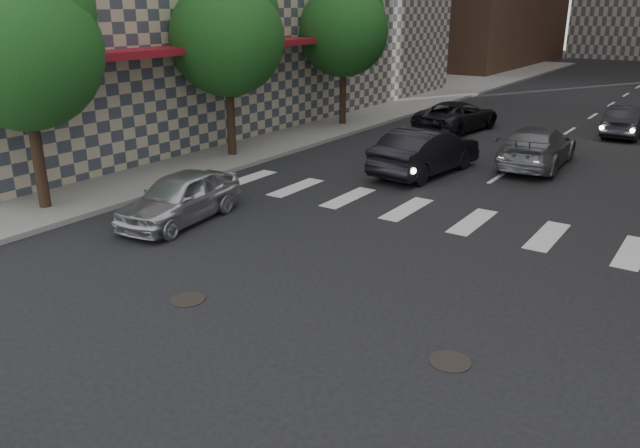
{
  "coord_description": "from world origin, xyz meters",
  "views": [
    {
      "loc": [
        6.55,
        -6.68,
        5.62
      ],
      "look_at": [
        -0.3,
        3.45,
        1.3
      ],
      "focal_mm": 35.0,
      "sensor_mm": 36.0,
      "label": 1
    }
  ],
  "objects_px": {
    "traffic_car_e": "(626,121)",
    "tree_b": "(230,33)",
    "tree_a": "(26,43)",
    "traffic_car_a": "(426,151)",
    "silver_sedan": "(180,197)",
    "tree_c": "(346,27)",
    "traffic_car_b": "(537,147)",
    "traffic_car_c": "(457,116)"
  },
  "relations": [
    {
      "from": "traffic_car_c",
      "to": "traffic_car_a",
      "type": "bearing_deg",
      "value": 112.28
    },
    {
      "from": "tree_a",
      "to": "traffic_car_b",
      "type": "height_order",
      "value": "tree_a"
    },
    {
      "from": "traffic_car_a",
      "to": "traffic_car_e",
      "type": "height_order",
      "value": "traffic_car_a"
    },
    {
      "from": "tree_b",
      "to": "traffic_car_b",
      "type": "xyz_separation_m",
      "value": [
        10.07,
        5.07,
        -3.92
      ]
    },
    {
      "from": "tree_a",
      "to": "silver_sedan",
      "type": "bearing_deg",
      "value": 20.76
    },
    {
      "from": "silver_sedan",
      "to": "tree_c",
      "type": "bearing_deg",
      "value": 97.97
    },
    {
      "from": "tree_a",
      "to": "traffic_car_c",
      "type": "xyz_separation_m",
      "value": [
        4.97,
        17.97,
        -3.96
      ]
    },
    {
      "from": "tree_a",
      "to": "traffic_car_a",
      "type": "bearing_deg",
      "value": 54.1
    },
    {
      "from": "silver_sedan",
      "to": "traffic_car_e",
      "type": "bearing_deg",
      "value": 61.2
    },
    {
      "from": "tree_c",
      "to": "traffic_car_e",
      "type": "height_order",
      "value": "tree_c"
    },
    {
      "from": "traffic_car_c",
      "to": "traffic_car_e",
      "type": "bearing_deg",
      "value": -148.62
    },
    {
      "from": "tree_a",
      "to": "traffic_car_b",
      "type": "relative_size",
      "value": 1.31
    },
    {
      "from": "traffic_car_a",
      "to": "traffic_car_b",
      "type": "distance_m",
      "value": 4.34
    },
    {
      "from": "tree_b",
      "to": "traffic_car_a",
      "type": "distance_m",
      "value": 8.32
    },
    {
      "from": "traffic_car_e",
      "to": "traffic_car_a",
      "type": "bearing_deg",
      "value": 67.14
    },
    {
      "from": "tree_b",
      "to": "silver_sedan",
      "type": "height_order",
      "value": "tree_b"
    },
    {
      "from": "tree_a",
      "to": "tree_c",
      "type": "relative_size",
      "value": 1.0
    },
    {
      "from": "traffic_car_b",
      "to": "traffic_car_e",
      "type": "height_order",
      "value": "traffic_car_b"
    },
    {
      "from": "tree_b",
      "to": "traffic_car_e",
      "type": "distance_m",
      "value": 17.99
    },
    {
      "from": "tree_b",
      "to": "silver_sedan",
      "type": "xyz_separation_m",
      "value": [
        3.8,
        -6.56,
        -3.97
      ]
    },
    {
      "from": "traffic_car_a",
      "to": "traffic_car_c",
      "type": "distance_m",
      "value": 8.4
    },
    {
      "from": "traffic_car_e",
      "to": "tree_b",
      "type": "bearing_deg",
      "value": 47.55
    },
    {
      "from": "traffic_car_b",
      "to": "tree_c",
      "type": "bearing_deg",
      "value": -19.1
    },
    {
      "from": "traffic_car_e",
      "to": "tree_a",
      "type": "bearing_deg",
      "value": 60.42
    },
    {
      "from": "tree_a",
      "to": "traffic_car_c",
      "type": "height_order",
      "value": "tree_a"
    },
    {
      "from": "tree_c",
      "to": "traffic_car_e",
      "type": "xyz_separation_m",
      "value": [
        11.77,
        5.01,
        -3.97
      ]
    },
    {
      "from": "tree_a",
      "to": "traffic_car_b",
      "type": "xyz_separation_m",
      "value": [
        10.07,
        13.07,
        -3.92
      ]
    },
    {
      "from": "tree_a",
      "to": "traffic_car_e",
      "type": "xyz_separation_m",
      "value": [
        11.77,
        21.01,
        -3.97
      ]
    },
    {
      "from": "silver_sedan",
      "to": "traffic_car_c",
      "type": "bearing_deg",
      "value": 79.3
    },
    {
      "from": "tree_b",
      "to": "tree_c",
      "type": "relative_size",
      "value": 1.0
    },
    {
      "from": "tree_b",
      "to": "traffic_car_c",
      "type": "distance_m",
      "value": 11.83
    },
    {
      "from": "silver_sedan",
      "to": "traffic_car_e",
      "type": "relative_size",
      "value": 0.97
    },
    {
      "from": "traffic_car_b",
      "to": "traffic_car_c",
      "type": "distance_m",
      "value": 7.08
    },
    {
      "from": "tree_c",
      "to": "silver_sedan",
      "type": "bearing_deg",
      "value": -75.37
    },
    {
      "from": "silver_sedan",
      "to": "traffic_car_c",
      "type": "relative_size",
      "value": 0.81
    },
    {
      "from": "tree_c",
      "to": "traffic_car_e",
      "type": "relative_size",
      "value": 1.6
    },
    {
      "from": "traffic_car_b",
      "to": "traffic_car_c",
      "type": "xyz_separation_m",
      "value": [
        -5.1,
        4.9,
        -0.05
      ]
    },
    {
      "from": "traffic_car_c",
      "to": "traffic_car_e",
      "type": "relative_size",
      "value": 1.19
    },
    {
      "from": "tree_b",
      "to": "tree_c",
      "type": "xyz_separation_m",
      "value": [
        0.0,
        8.0,
        0.0
      ]
    },
    {
      "from": "tree_b",
      "to": "traffic_car_b",
      "type": "relative_size",
      "value": 1.31
    },
    {
      "from": "traffic_car_c",
      "to": "silver_sedan",
      "type": "bearing_deg",
      "value": 93.24
    },
    {
      "from": "tree_a",
      "to": "tree_b",
      "type": "bearing_deg",
      "value": 90.0
    }
  ]
}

